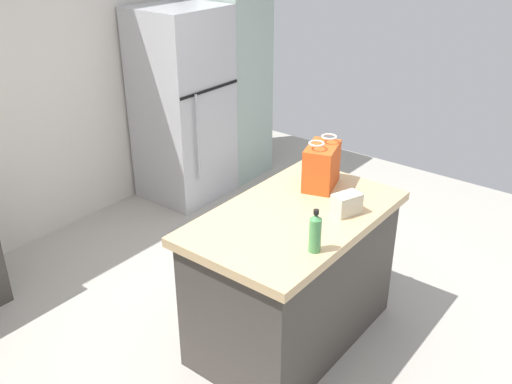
# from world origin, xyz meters

# --- Properties ---
(ground) EXTENTS (6.49, 6.49, 0.00)m
(ground) POSITION_xyz_m (0.00, 0.00, 0.00)
(ground) COLOR #ADA89E
(back_wall) EXTENTS (5.41, 0.13, 2.59)m
(back_wall) POSITION_xyz_m (-0.02, 2.22, 1.29)
(back_wall) COLOR silver
(back_wall) RESTS_ON ground
(kitchen_island) EXTENTS (1.40, 0.84, 0.93)m
(kitchen_island) POSITION_xyz_m (0.13, -0.29, 0.47)
(kitchen_island) COLOR #423D38
(kitchen_island) RESTS_ON ground
(refrigerator) EXTENTS (0.77, 0.75, 1.83)m
(refrigerator) POSITION_xyz_m (1.26, 1.78, 0.91)
(refrigerator) COLOR #B7B7BC
(refrigerator) RESTS_ON ground
(tall_cabinet) EXTENTS (0.58, 0.67, 2.18)m
(tall_cabinet) POSITION_xyz_m (1.96, 1.78, 1.09)
(tall_cabinet) COLOR #9EB2A8
(tall_cabinet) RESTS_ON ground
(shopping_bag) EXTENTS (0.34, 0.27, 0.33)m
(shopping_bag) POSITION_xyz_m (0.54, -0.21, 1.08)
(shopping_bag) COLOR #DB511E
(shopping_bag) RESTS_ON kitchen_island
(small_box) EXTENTS (0.20, 0.16, 0.13)m
(small_box) POSITION_xyz_m (0.31, -0.54, 1.00)
(small_box) COLOR beige
(small_box) RESTS_ON kitchen_island
(bottle) EXTENTS (0.07, 0.07, 0.25)m
(bottle) POSITION_xyz_m (-0.16, -0.61, 1.05)
(bottle) COLOR #4C9956
(bottle) RESTS_ON kitchen_island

